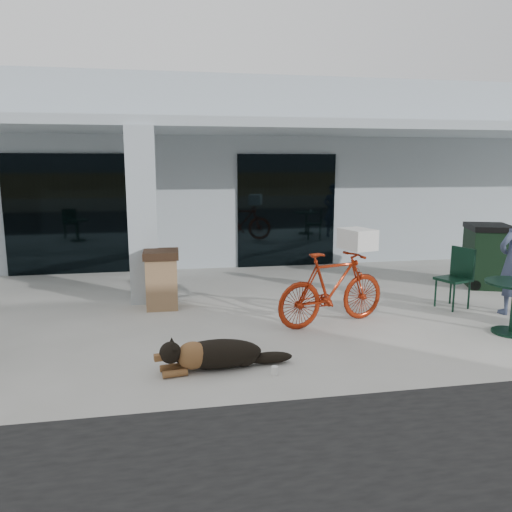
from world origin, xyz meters
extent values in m
plane|color=beige|center=(0.00, 0.00, 0.00)|extent=(80.00, 80.00, 0.00)
cube|color=#A6B3BC|center=(0.00, 8.50, 2.25)|extent=(22.00, 7.00, 4.50)
cube|color=black|center=(-3.20, 4.98, 1.35)|extent=(2.80, 0.06, 2.70)
cube|color=black|center=(1.80, 4.98, 1.35)|extent=(2.40, 0.06, 2.70)
cube|color=#A6B3BC|center=(-1.50, 2.30, 1.56)|extent=(0.50, 0.50, 3.12)
cube|color=#A6B3BC|center=(0.00, 3.60, 3.21)|extent=(22.00, 2.80, 0.18)
imported|color=maroon|center=(1.40, 0.40, 0.58)|extent=(2.00, 1.06, 1.16)
cube|color=white|center=(1.83, 0.52, 1.32)|extent=(0.54, 0.63, 0.32)
cylinder|color=white|center=(0.11, -1.32, 0.05)|extent=(0.10, 0.10, 0.11)
camera|label=1|loc=(-1.13, -6.76, 2.47)|focal=35.00mm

